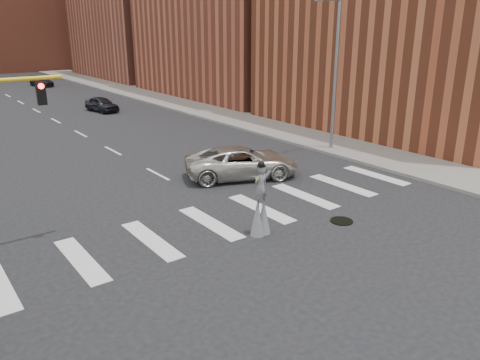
# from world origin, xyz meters

# --- Properties ---
(ground_plane) EXTENTS (160.00, 160.00, 0.00)m
(ground_plane) POSITION_xyz_m (0.00, 0.00, 0.00)
(ground_plane) COLOR black
(ground_plane) RESTS_ON ground
(sidewalk_right) EXTENTS (5.00, 90.00, 0.18)m
(sidewalk_right) POSITION_xyz_m (12.50, 25.00, 0.09)
(sidewalk_right) COLOR slate
(sidewalk_right) RESTS_ON ground
(manhole) EXTENTS (0.90, 0.90, 0.04)m
(manhole) POSITION_xyz_m (3.00, -2.00, 0.02)
(manhole) COLOR black
(manhole) RESTS_ON ground
(building_far) EXTENTS (16.00, 22.00, 20.00)m
(building_far) POSITION_xyz_m (22.00, 54.00, 10.00)
(building_far) COLOR brown
(building_far) RESTS_ON ground
(streetlight) EXTENTS (2.05, 0.20, 9.00)m
(streetlight) POSITION_xyz_m (10.90, 6.00, 4.90)
(streetlight) COLOR slate
(streetlight) RESTS_ON ground
(stilt_performer) EXTENTS (0.84, 0.54, 2.84)m
(stilt_performer) POSITION_xyz_m (-0.34, -0.97, 1.08)
(stilt_performer) COLOR black
(stilt_performer) RESTS_ON ground
(suv_crossing) EXTENTS (6.29, 4.65, 1.59)m
(suv_crossing) POSITION_xyz_m (3.26, 4.99, 0.79)
(suv_crossing) COLOR beige
(suv_crossing) RESTS_ON ground
(car_near) EXTENTS (2.20, 4.10, 1.32)m
(car_near) POSITION_xyz_m (4.68, 27.93, 0.66)
(car_near) COLOR black
(car_near) RESTS_ON ground
(car_far) EXTENTS (2.32, 4.48, 1.24)m
(car_far) POSITION_xyz_m (5.34, 50.41, 0.62)
(car_far) COLOR black
(car_far) RESTS_ON ground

